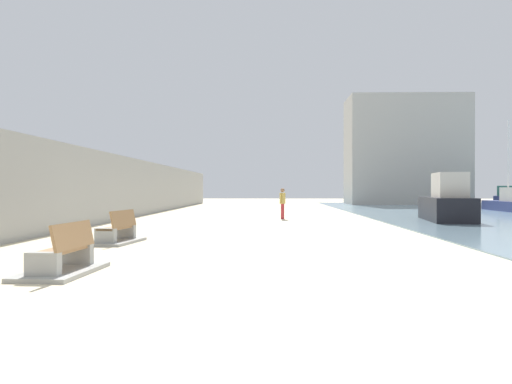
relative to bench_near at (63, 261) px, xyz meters
name	(u,v)px	position (x,y,z in m)	size (l,w,h in m)	color
ground_plane	(258,221)	(3.33, 15.62, -0.23)	(120.00, 120.00, 0.00)	beige
seawall	(109,188)	(-4.17, 15.62, 1.44)	(0.80, 64.00, 3.35)	#9E9E99
bench_near	(63,261)	(0.00, 0.00, 0.00)	(1.21, 2.16, 0.98)	#9E9E99
bench_far	(117,235)	(-0.64, 5.42, 0.00)	(1.35, 2.22, 0.98)	#9E9E99
person_walking	(283,201)	(4.57, 17.49, 0.73)	(0.32, 0.46, 1.66)	#B22D33
boat_nearest	(447,203)	(12.63, 15.63, 0.67)	(2.58, 5.57, 2.36)	black
boat_distant	(505,198)	(25.85, 38.19, 0.50)	(4.33, 6.38, 1.87)	navy
boat_far_left	(512,202)	(20.96, 26.56, 0.44)	(2.00, 6.83, 6.54)	navy
harbor_building	(405,151)	(18.01, 43.62, 5.35)	(12.00, 6.00, 11.17)	#ADAAA3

